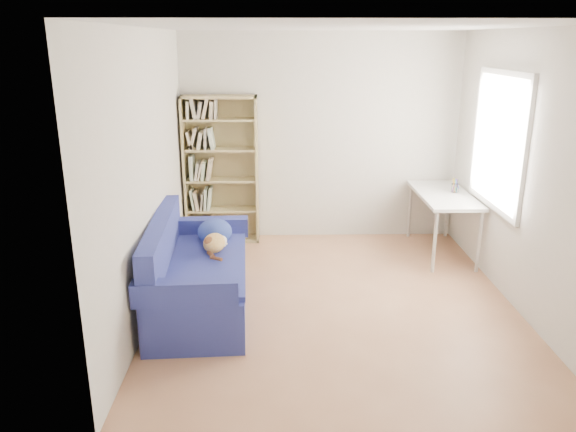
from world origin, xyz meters
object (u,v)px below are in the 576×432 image
object	(u,v)px
bookshelf	(221,176)
pen_cup	(455,187)
sofa	(196,275)
desk	(444,199)

from	to	relation	value
bookshelf	pen_cup	world-z (taller)	bookshelf
sofa	bookshelf	world-z (taller)	bookshelf
desk	pen_cup	xyz separation A→B (m)	(0.14, 0.06, 0.13)
desk	pen_cup	world-z (taller)	pen_cup
sofa	pen_cup	size ratio (longest dim) A/B	10.87
bookshelf	pen_cup	distance (m)	2.87
sofa	bookshelf	size ratio (longest dim) A/B	1.00
bookshelf	desk	bearing A→B (deg)	-11.09
sofa	bookshelf	bearing A→B (deg)	84.43
desk	pen_cup	distance (m)	0.20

